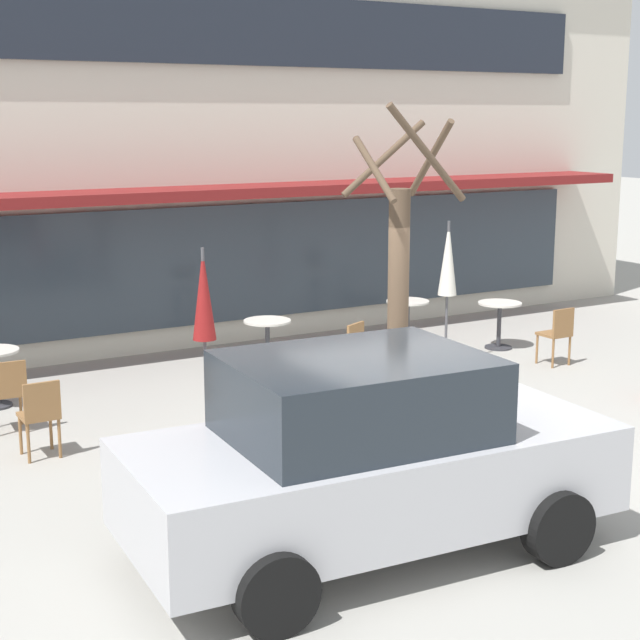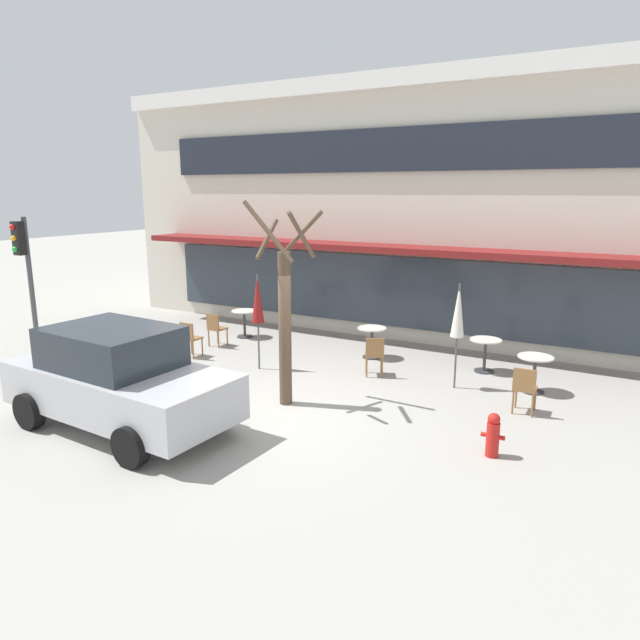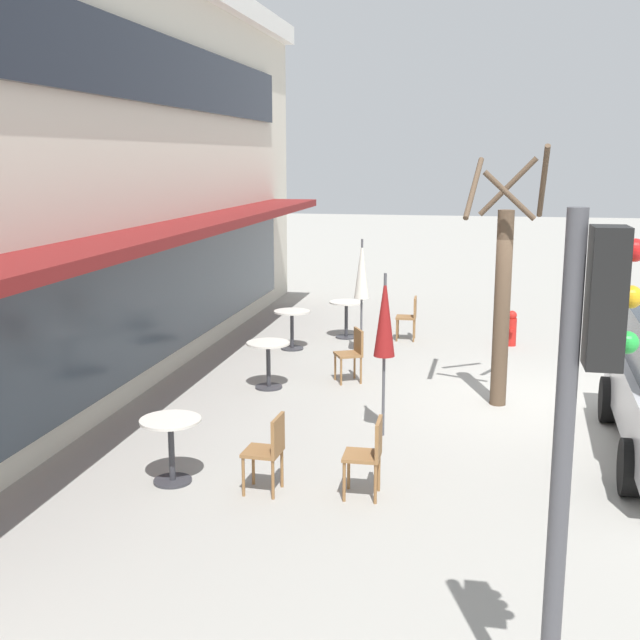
{
  "view_description": "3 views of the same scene",
  "coord_description": "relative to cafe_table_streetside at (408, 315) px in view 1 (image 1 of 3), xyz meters",
  "views": [
    {
      "loc": [
        -6.24,
        -8.49,
        3.72
      ],
      "look_at": [
        0.4,
        3.03,
        0.93
      ],
      "focal_mm": 55.0,
      "sensor_mm": 36.0,
      "label": 1
    },
    {
      "loc": [
        5.61,
        -8.23,
        4.02
      ],
      "look_at": [
        -0.38,
        2.43,
        1.23
      ],
      "focal_mm": 32.0,
      "sensor_mm": 36.0,
      "label": 2
    },
    {
      "loc": [
        -11.97,
        0.87,
        3.67
      ],
      "look_at": [
        0.77,
        3.4,
        1.02
      ],
      "focal_mm": 45.0,
      "sensor_mm": 36.0,
      "label": 3
    }
  ],
  "objects": [
    {
      "name": "parked_sedan",
      "position": [
        -4.75,
        -6.19,
        0.36
      ],
      "size": [
        4.29,
        2.2,
        1.76
      ],
      "color": "#B7B7BC",
      "rests_on": "ground"
    },
    {
      "name": "patio_umbrella_cream_folded",
      "position": [
        -0.27,
        -1.4,
        1.11
      ],
      "size": [
        0.28,
        0.28,
        2.2
      ],
      "color": "#4C4C51",
      "rests_on": "ground"
    },
    {
      "name": "cafe_chair_0",
      "position": [
        1.23,
        -2.17,
        0.01
      ],
      "size": [
        0.41,
        0.41,
        0.89
      ],
      "color": "olive",
      "rests_on": "ground"
    },
    {
      "name": "cafe_chair_2",
      "position": [
        -6.67,
        -1.3,
        0.01
      ],
      "size": [
        0.42,
        0.42,
        0.89
      ],
      "color": "olive",
      "rests_on": "ground"
    },
    {
      "name": "cafe_table_by_tree",
      "position": [
        1.2,
        -0.87,
        0.0
      ],
      "size": [
        0.7,
        0.7,
        0.76
      ],
      "color": "#333338",
      "rests_on": "ground"
    },
    {
      "name": "cafe_chair_1",
      "position": [
        -2.05,
        -1.51,
        0.01
      ],
      "size": [
        0.54,
        0.54,
        0.89
      ],
      "color": "olive",
      "rests_on": "ground"
    },
    {
      "name": "cafe_chair_3",
      "position": [
        -6.57,
        -2.4,
        0.01
      ],
      "size": [
        0.41,
        0.41,
        0.89
      ],
      "color": "olive",
      "rests_on": "ground"
    },
    {
      "name": "patio_umbrella_green_folded",
      "position": [
        -4.57,
        -2.32,
        1.11
      ],
      "size": [
        0.28,
        0.28,
        2.2
      ],
      "color": "#4C4C51",
      "rests_on": "ground"
    },
    {
      "name": "cafe_table_mid_patio",
      "position": [
        -2.68,
        -0.24,
        0.0
      ],
      "size": [
        0.7,
        0.7,
        0.76
      ],
      "color": "#333338",
      "rests_on": "ground"
    },
    {
      "name": "ground_plane",
      "position": [
        -2.81,
        -4.35,
        -0.52
      ],
      "size": [
        80.0,
        80.0,
        0.0
      ],
      "primitive_type": "plane",
      "color": "#9E9B93"
    },
    {
      "name": "building_facade",
      "position": [
        -2.81,
        5.61,
        2.98
      ],
      "size": [
        18.51,
        9.1,
        6.99
      ],
      "color": "beige",
      "rests_on": "ground"
    },
    {
      "name": "street_tree",
      "position": [
        -2.84,
        -3.86,
        1.22
      ],
      "size": [
        1.12,
        1.14,
        3.85
      ],
      "color": "brown",
      "rests_on": "ground"
    },
    {
      "name": "cafe_table_streetside",
      "position": [
        0.0,
        0.0,
        0.0
      ],
      "size": [
        0.7,
        0.7,
        0.76
      ],
      "color": "#333338",
      "rests_on": "ground"
    }
  ]
}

